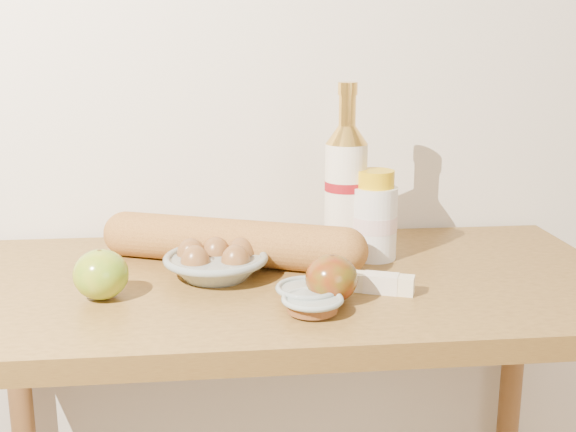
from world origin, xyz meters
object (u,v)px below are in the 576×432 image
Objects in this scene: baguette at (231,242)px; table at (286,341)px; egg_bowl at (216,263)px; cream_bottle at (374,218)px; bourbon_bottle at (346,187)px.

table is at bearing -20.84° from baguette.
baguette is (-0.10, 0.09, 0.17)m from table.
table is 6.25× the size of egg_bowl.
bourbon_bottle is at bearing 166.17° from cream_bottle.
cream_bottle is 0.33× the size of baguette.
table is 0.20m from egg_bowl.
cream_bottle is 0.32m from egg_bowl.
bourbon_bottle is 0.24m from baguette.
table is 2.33× the size of baguette.
bourbon_bottle reaches higher than table.
baguette is at bearing 137.61° from table.
bourbon_bottle reaches higher than cream_bottle.
baguette is at bearing -150.48° from bourbon_bottle.
bourbon_bottle is 0.08m from cream_bottle.
egg_bowl is 0.08m from baguette.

